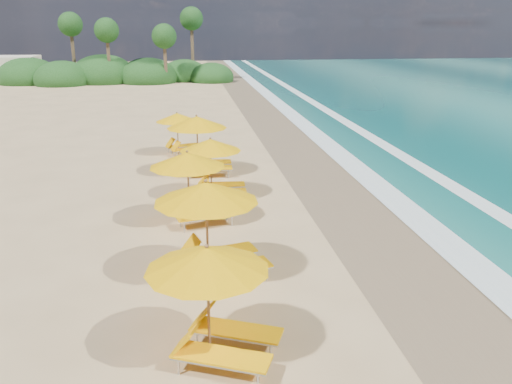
% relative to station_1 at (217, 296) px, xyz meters
% --- Properties ---
extents(ground, '(160.00, 160.00, 0.00)m').
position_rel_station_1_xyz_m(ground, '(1.67, 6.85, -1.35)').
color(ground, tan).
rests_on(ground, ground).
extents(wet_sand, '(4.00, 160.00, 0.01)m').
position_rel_station_1_xyz_m(wet_sand, '(5.67, 6.85, -1.35)').
color(wet_sand, '#7E6A4B').
rests_on(wet_sand, ground).
extents(surf_foam, '(4.00, 160.00, 0.01)m').
position_rel_station_1_xyz_m(surf_foam, '(8.37, 6.85, -1.32)').
color(surf_foam, white).
rests_on(surf_foam, ground).
extents(station_1, '(3.14, 3.11, 2.41)m').
position_rel_station_1_xyz_m(station_1, '(0.00, 0.00, 0.00)').
color(station_1, olive).
rests_on(station_1, ground).
extents(station_2, '(3.31, 3.21, 2.66)m').
position_rel_station_1_xyz_m(station_2, '(0.17, 3.56, 0.14)').
color(station_2, olive).
rests_on(station_2, ground).
extents(station_3, '(3.07, 2.97, 2.48)m').
position_rel_station_1_xyz_m(station_3, '(-0.27, 7.55, 0.04)').
color(station_3, olive).
rests_on(station_3, ground).
extents(station_4, '(2.56, 2.38, 2.32)m').
position_rel_station_1_xyz_m(station_4, '(0.59, 10.15, -0.05)').
color(station_4, olive).
rests_on(station_4, ground).
extents(station_5, '(2.89, 2.69, 2.62)m').
position_rel_station_1_xyz_m(station_5, '(0.21, 13.47, 0.12)').
color(station_5, olive).
rests_on(station_5, ground).
extents(station_6, '(2.76, 2.71, 2.15)m').
position_rel_station_1_xyz_m(station_6, '(-0.71, 17.33, -0.15)').
color(station_6, olive).
rests_on(station_6, ground).
extents(treeline, '(25.80, 8.80, 9.74)m').
position_rel_station_1_xyz_m(treeline, '(-8.27, 52.36, -0.36)').
color(treeline, '#163D14').
rests_on(treeline, ground).
extents(beach_building, '(7.00, 5.00, 2.80)m').
position_rel_station_1_xyz_m(beach_building, '(-20.33, 54.85, 0.05)').
color(beach_building, beige).
rests_on(beach_building, ground).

